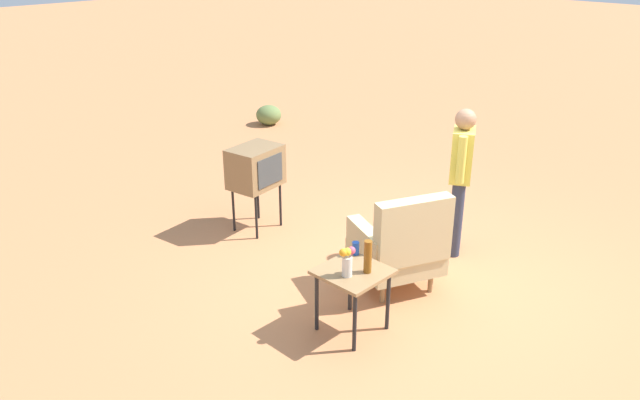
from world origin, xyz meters
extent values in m
plane|color=#C17A4C|center=(0.00, 0.00, 0.00)|extent=(60.00, 60.00, 0.00)
cylinder|color=#937047|center=(-0.16, -0.18, 0.11)|extent=(0.05, 0.05, 0.22)
cylinder|color=#937047|center=(0.32, -0.40, 0.11)|extent=(0.05, 0.05, 0.22)
cylinder|color=#937047|center=(0.05, 0.30, 0.11)|extent=(0.05, 0.05, 0.22)
cylinder|color=#937047|center=(0.54, 0.08, 0.11)|extent=(0.05, 0.05, 0.22)
cube|color=#CCB784|center=(0.19, -0.05, 0.32)|extent=(1.01, 1.01, 0.20)
cube|color=#CCB784|center=(0.32, 0.24, 0.74)|extent=(0.76, 0.46, 0.64)
cube|color=#CCB784|center=(-0.10, 0.08, 0.55)|extent=(0.41, 0.68, 0.26)
cube|color=#CCB784|center=(0.48, -0.18, 0.55)|extent=(0.41, 0.68, 0.26)
cylinder|color=black|center=(0.85, -0.06, 0.29)|extent=(0.04, 0.04, 0.58)
cylinder|color=black|center=(1.30, -0.06, 0.29)|extent=(0.04, 0.04, 0.58)
cylinder|color=black|center=(0.85, 0.39, 0.29)|extent=(0.04, 0.04, 0.58)
cylinder|color=black|center=(1.30, 0.39, 0.29)|extent=(0.04, 0.04, 0.58)
cube|color=#937047|center=(1.08, 0.16, 0.59)|extent=(0.56, 0.56, 0.03)
cylinder|color=black|center=(0.49, -1.83, 0.28)|extent=(0.03, 0.03, 0.55)
cylinder|color=black|center=(0.06, -1.90, 0.28)|extent=(0.03, 0.03, 0.55)
cylinder|color=black|center=(0.55, -2.19, 0.28)|extent=(0.03, 0.03, 0.55)
cylinder|color=black|center=(0.11, -2.25, 0.28)|extent=(0.03, 0.03, 0.55)
cube|color=olive|center=(0.30, -2.04, 0.79)|extent=(0.66, 0.52, 0.48)
cube|color=#383D3F|center=(0.27, -1.82, 0.79)|extent=(0.42, 0.07, 0.34)
cylinder|color=#2D3347|center=(-0.94, -0.06, 0.43)|extent=(0.14, 0.14, 0.86)
cylinder|color=#2D3347|center=(-0.76, 0.04, 0.43)|extent=(0.14, 0.14, 0.86)
cube|color=#D6C64C|center=(-0.85, -0.01, 1.14)|extent=(0.42, 0.37, 0.56)
cylinder|color=#D6C64C|center=(-1.06, -0.13, 1.17)|extent=(0.09, 0.09, 0.50)
cylinder|color=#D6C64C|center=(-0.64, 0.11, 1.17)|extent=(0.09, 0.09, 0.50)
sphere|color=#A37556|center=(-0.85, -0.01, 1.53)|extent=(0.22, 0.22, 0.22)
cylinder|color=blue|center=(0.84, -0.01, 0.67)|extent=(0.07, 0.07, 0.12)
cylinder|color=brown|center=(1.02, 0.27, 0.76)|extent=(0.07, 0.07, 0.30)
cylinder|color=silver|center=(1.18, 0.19, 0.70)|extent=(0.09, 0.09, 0.18)
sphere|color=yellow|center=(1.18, 0.19, 0.84)|extent=(0.07, 0.07, 0.07)
sphere|color=#E04C66|center=(1.14, 0.20, 0.84)|extent=(0.07, 0.07, 0.07)
sphere|color=orange|center=(1.22, 0.17, 0.84)|extent=(0.07, 0.07, 0.07)
ellipsoid|color=olive|center=(-2.76, -5.31, 0.18)|extent=(0.47, 0.47, 0.36)
camera|label=1|loc=(4.64, 3.23, 3.29)|focal=34.78mm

